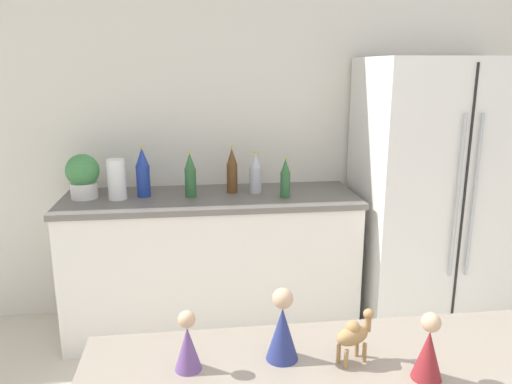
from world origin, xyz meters
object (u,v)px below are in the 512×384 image
object	(u,v)px
paper_towel_roll	(117,179)
back_bottle_2	(190,175)
camel_figurine	(354,334)
wise_man_figurine_purple	(282,329)
potted_plant	(83,175)
wise_man_figurine_blue	(188,345)
back_bottle_4	(143,173)
back_bottle_1	(232,171)
refrigerator	(434,195)
back_bottle_0	(256,173)
wise_man_figurine_crimson	(428,351)
back_bottle_3	(285,179)

from	to	relation	value
paper_towel_roll	back_bottle_2	bearing A→B (deg)	-0.16
camel_figurine	wise_man_figurine_purple	xyz separation A→B (m)	(-0.16, 0.03, 0.00)
potted_plant	wise_man_figurine_blue	xyz separation A→B (m)	(0.64, -2.05, 0.05)
back_bottle_2	back_bottle_4	bearing A→B (deg)	170.75
back_bottle_1	refrigerator	bearing A→B (deg)	-6.14
back_bottle_0	wise_man_figurine_crimson	world-z (taller)	wise_man_figurine_crimson
back_bottle_0	potted_plant	bearing A→B (deg)	-179.75
camel_figurine	wise_man_figurine_crimson	size ratio (longest dim) A/B	0.79
refrigerator	potted_plant	distance (m)	2.19
back_bottle_0	back_bottle_1	xyz separation A→B (m)	(-0.15, 0.02, 0.02)
wise_man_figurine_blue	wise_man_figurine_purple	distance (m)	0.21
potted_plant	back_bottle_2	world-z (taller)	back_bottle_2
back_bottle_0	wise_man_figurine_blue	distance (m)	2.09
back_bottle_1	paper_towel_roll	bearing A→B (deg)	-174.08
refrigerator	paper_towel_roll	size ratio (longest dim) A/B	7.08
back_bottle_3	camel_figurine	world-z (taller)	same
refrigerator	back_bottle_2	bearing A→B (deg)	177.61
paper_towel_roll	wise_man_figurine_purple	size ratio (longest dim) A/B	1.40
back_bottle_4	wise_man_figurine_crimson	size ratio (longest dim) A/B	2.03
wise_man_figurine_crimson	wise_man_figurine_purple	world-z (taller)	wise_man_figurine_purple
back_bottle_0	back_bottle_3	world-z (taller)	back_bottle_0
refrigerator	back_bottle_2	distance (m)	1.55
refrigerator	back_bottle_4	world-z (taller)	refrigerator
back_bottle_1	back_bottle_3	world-z (taller)	back_bottle_1
camel_figurine	wise_man_figurine_crimson	distance (m)	0.16
wise_man_figurine_blue	wise_man_figurine_purple	size ratio (longest dim) A/B	0.81
refrigerator	wise_man_figurine_blue	bearing A→B (deg)	-128.53
back_bottle_2	back_bottle_4	distance (m)	0.29
refrigerator	back_bottle_2	xyz separation A→B (m)	(-1.54, 0.06, 0.16)
potted_plant	back_bottle_4	size ratio (longest dim) A/B	0.87
camel_figurine	potted_plant	bearing A→B (deg)	116.06
back_bottle_4	back_bottle_2	bearing A→B (deg)	-9.25
back_bottle_3	wise_man_figurine_blue	world-z (taller)	wise_man_figurine_blue
refrigerator	camel_figurine	xyz separation A→B (m)	(-1.17, -1.95, 0.22)
back_bottle_3	refrigerator	bearing A→B (deg)	1.17
wise_man_figurine_purple	potted_plant	bearing A→B (deg)	112.77
back_bottle_1	camel_figurine	world-z (taller)	back_bottle_1
back_bottle_2	wise_man_figurine_blue	xyz separation A→B (m)	(0.00, -2.00, 0.05)
back_bottle_4	wise_man_figurine_crimson	bearing A→B (deg)	-69.68
refrigerator	wise_man_figurine_purple	distance (m)	2.34
paper_towel_roll	camel_figurine	xyz separation A→B (m)	(0.81, -2.02, 0.08)
back_bottle_2	back_bottle_3	distance (m)	0.58
camel_figurine	back_bottle_4	bearing A→B (deg)	107.63
potted_plant	camel_figurine	world-z (taller)	potted_plant
paper_towel_roll	wise_man_figurine_blue	size ratio (longest dim) A/B	1.73
back_bottle_2	wise_man_figurine_purple	bearing A→B (deg)	-83.87
paper_towel_roll	back_bottle_1	world-z (taller)	back_bottle_1
back_bottle_4	wise_man_figurine_blue	size ratio (longest dim) A/B	2.21
back_bottle_0	back_bottle_2	size ratio (longest dim) A/B	0.93
wise_man_figurine_blue	refrigerator	bearing A→B (deg)	51.47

